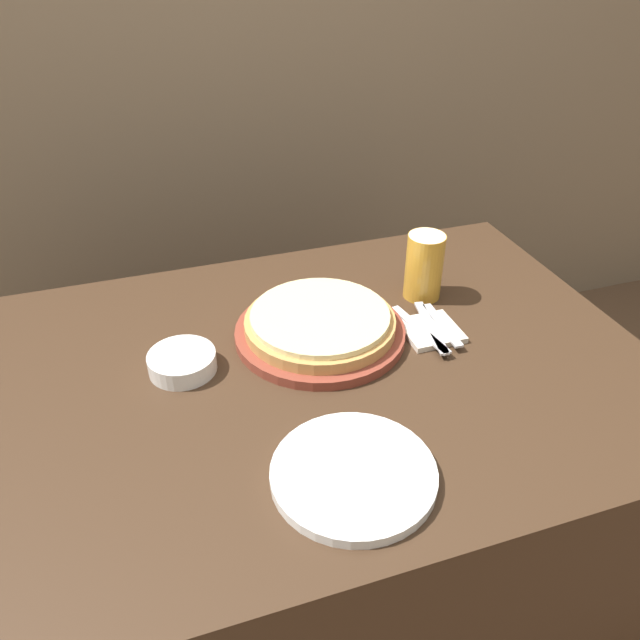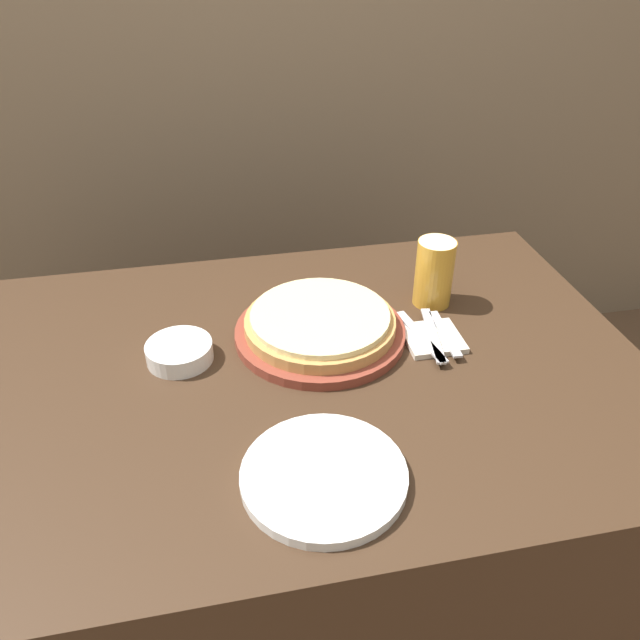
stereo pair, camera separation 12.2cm
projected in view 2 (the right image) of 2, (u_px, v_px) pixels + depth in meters
ground_plane at (300, 591)px, 1.57m from camera, size 12.00×12.00×0.00m
dining_table at (297, 495)px, 1.37m from camera, size 1.34×0.90×0.72m
pizza_on_board at (320, 326)px, 1.23m from camera, size 0.34×0.34×0.06m
beer_glass at (434, 270)px, 1.31m from camera, size 0.08×0.08×0.15m
dinner_plate at (323, 476)px, 0.94m from camera, size 0.25×0.25×0.02m
side_bowl at (180, 352)px, 1.18m from camera, size 0.13×0.13×0.04m
napkin_stack at (432, 338)px, 1.23m from camera, size 0.11×0.11×0.01m
fork at (421, 336)px, 1.22m from camera, size 0.05×0.18×0.00m
dinner_knife at (433, 335)px, 1.23m from camera, size 0.05×0.18×0.00m
spoon at (445, 333)px, 1.23m from camera, size 0.02×0.16×0.00m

